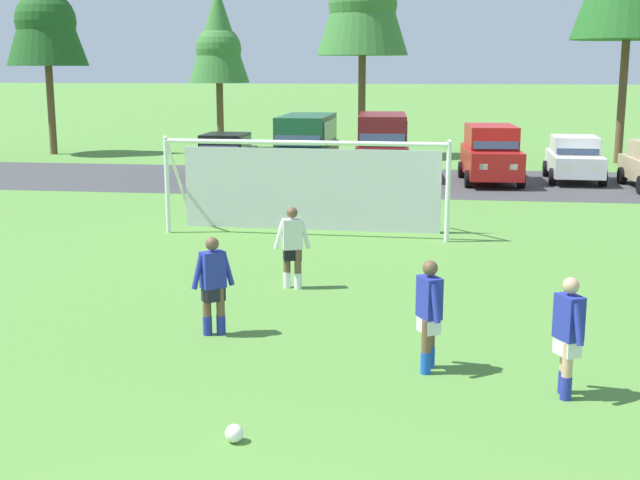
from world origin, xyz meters
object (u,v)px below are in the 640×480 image
object	(u,v)px
soccer_goal	(309,183)
parked_car_slot_center	(491,153)
parked_car_slot_center_left	(382,144)
player_striker_near	(568,337)
soccer_ball	(234,433)
player_defender_far	(213,286)
parked_car_slot_center_right	(574,158)
player_winger_right	(429,316)
parked_car_slot_left	(306,146)
parked_car_slot_far_left	(225,155)
player_midfield_center	(292,248)

from	to	relation	value
soccer_goal	parked_car_slot_center	world-z (taller)	soccer_goal
soccer_goal	parked_car_slot_center_left	size ratio (longest dim) A/B	1.52
soccer_goal	player_striker_near	distance (m)	12.09
soccer_ball	player_striker_near	xyz separation A→B (m)	(4.04, 2.01, 0.71)
player_striker_near	player_defender_far	xyz separation A→B (m)	(-5.34, 1.91, 0.00)
soccer_ball	parked_car_slot_center	world-z (taller)	parked_car_slot_center
parked_car_slot_center_left	parked_car_slot_center_right	world-z (taller)	parked_car_slot_center_left
soccer_goal	player_winger_right	distance (m)	10.74
soccer_goal	parked_car_slot_left	bearing A→B (deg)	99.52
parked_car_slot_left	parked_car_slot_center_left	distance (m)	3.06
parked_car_slot_far_left	soccer_ball	bearing A→B (deg)	-75.29
parked_car_slot_left	parked_car_slot_center_right	size ratio (longest dim) A/B	1.13
parked_car_slot_far_left	parked_car_slot_center	bearing A→B (deg)	-0.96
player_midfield_center	parked_car_slot_far_left	world-z (taller)	parked_car_slot_far_left
player_winger_right	parked_car_slot_center	world-z (taller)	parked_car_slot_center
parked_car_slot_center_left	parked_car_slot_left	bearing A→B (deg)	-157.28
player_midfield_center	parked_car_slot_left	xyz separation A→B (m)	(-2.26, 15.87, 0.52)
parked_car_slot_center	parked_car_slot_center_right	size ratio (longest dim) A/B	1.11
soccer_ball	player_striker_near	world-z (taller)	player_striker_near
player_midfield_center	player_winger_right	world-z (taller)	same
player_striker_near	parked_car_slot_center_right	size ratio (longest dim) A/B	0.39
parked_car_slot_far_left	parked_car_slot_center_right	distance (m)	13.62
player_defender_far	parked_car_slot_center_left	xyz separation A→B (m)	(1.33, 20.16, 0.52)
player_midfield_center	parked_car_slot_center_right	world-z (taller)	parked_car_slot_center_right
soccer_goal	parked_car_slot_far_left	distance (m)	11.89
parked_car_slot_far_left	parked_car_slot_left	bearing A→B (deg)	-12.91
parked_car_slot_far_left	soccer_goal	bearing A→B (deg)	-64.71
player_defender_far	soccer_ball	bearing A→B (deg)	-71.57
soccer_ball	parked_car_slot_center_left	size ratio (longest dim) A/B	0.04
soccer_ball	player_winger_right	size ratio (longest dim) A/B	0.13
player_midfield_center	parked_car_slot_far_left	distance (m)	17.59
soccer_ball	parked_car_slot_center_left	distance (m)	24.10
soccer_ball	parked_car_slot_far_left	world-z (taller)	parked_car_slot_far_left
soccer_goal	parked_car_slot_center	bearing A→B (deg)	63.30
soccer_goal	parked_car_slot_center_right	distance (m)	14.27
parked_car_slot_center_left	soccer_goal	bearing A→B (deg)	-95.91
parked_car_slot_far_left	player_defender_far	bearing A→B (deg)	-76.05
player_striker_near	player_winger_right	distance (m)	1.97
soccer_ball	player_midfield_center	distance (m)	7.08
player_midfield_center	player_defender_far	bearing A→B (deg)	-103.75
soccer_goal	soccer_ball	bearing A→B (deg)	-84.99
soccer_ball	parked_car_slot_center_right	world-z (taller)	parked_car_slot_center_right
player_striker_near	parked_car_slot_left	distance (m)	21.98
player_defender_far	parked_car_slot_center_right	bearing A→B (deg)	66.97
soccer_ball	parked_car_slot_center	bearing A→B (deg)	79.90
player_striker_near	parked_car_slot_center_right	world-z (taller)	parked_car_slot_center_right
player_midfield_center	parked_car_slot_center_left	bearing A→B (deg)	88.10
player_defender_far	parked_car_slot_center_right	size ratio (longest dim) A/B	0.39
soccer_goal	parked_car_slot_center	size ratio (longest dim) A/B	1.58
parked_car_slot_center	player_winger_right	bearing A→B (deg)	-95.45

